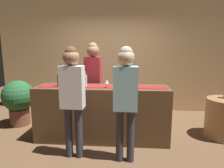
{
  "coord_description": "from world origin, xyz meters",
  "views": [
    {
      "loc": [
        0.46,
        -3.45,
        1.66
      ],
      "look_at": [
        0.18,
        0.0,
        1.04
      ],
      "focal_mm": 32.0,
      "sensor_mm": 36.0,
      "label": 1
    }
  ],
  "objects_px": {
    "bartender": "(93,75)",
    "potted_plant_tall": "(18,99)",
    "wine_glass_far_end": "(67,81)",
    "customer_sipping": "(126,93)",
    "wine_bottle_amber": "(59,80)",
    "wine_glass_mid_counter": "(127,82)",
    "customer_browsing": "(72,91)",
    "wine_bottle_clear": "(85,80)",
    "wine_glass_near_customer": "(107,82)"
  },
  "relations": [
    {
      "from": "bartender",
      "to": "wine_glass_near_customer",
      "type": "bearing_deg",
      "value": 126.02
    },
    {
      "from": "wine_glass_mid_counter",
      "to": "customer_browsing",
      "type": "xyz_separation_m",
      "value": [
        -0.79,
        -0.54,
        -0.05
      ]
    },
    {
      "from": "wine_glass_mid_counter",
      "to": "bartender",
      "type": "bearing_deg",
      "value": 135.2
    },
    {
      "from": "wine_glass_near_customer",
      "to": "wine_bottle_clear",
      "type": "bearing_deg",
      "value": 168.72
    },
    {
      "from": "potted_plant_tall",
      "to": "wine_bottle_amber",
      "type": "bearing_deg",
      "value": -27.87
    },
    {
      "from": "bartender",
      "to": "potted_plant_tall",
      "type": "distance_m",
      "value": 1.73
    },
    {
      "from": "wine_glass_far_end",
      "to": "customer_sipping",
      "type": "height_order",
      "value": "customer_sipping"
    },
    {
      "from": "wine_glass_far_end",
      "to": "wine_bottle_clear",
      "type": "bearing_deg",
      "value": 7.42
    },
    {
      "from": "wine_bottle_clear",
      "to": "wine_bottle_amber",
      "type": "xyz_separation_m",
      "value": [
        -0.46,
        -0.02,
        0.0
      ]
    },
    {
      "from": "wine_bottle_clear",
      "to": "wine_glass_mid_counter",
      "type": "relative_size",
      "value": 2.1
    },
    {
      "from": "wine_bottle_amber",
      "to": "bartender",
      "type": "relative_size",
      "value": 0.17
    },
    {
      "from": "wine_glass_far_end",
      "to": "bartender",
      "type": "bearing_deg",
      "value": 61.56
    },
    {
      "from": "potted_plant_tall",
      "to": "wine_glass_far_end",
      "type": "bearing_deg",
      "value": -25.89
    },
    {
      "from": "wine_glass_far_end",
      "to": "potted_plant_tall",
      "type": "relative_size",
      "value": 0.15
    },
    {
      "from": "wine_glass_mid_counter",
      "to": "wine_glass_far_end",
      "type": "relative_size",
      "value": 1.0
    },
    {
      "from": "wine_glass_near_customer",
      "to": "customer_browsing",
      "type": "xyz_separation_m",
      "value": [
        -0.46,
        -0.53,
        -0.05
      ]
    },
    {
      "from": "wine_glass_near_customer",
      "to": "potted_plant_tall",
      "type": "distance_m",
      "value": 2.17
    },
    {
      "from": "wine_bottle_amber",
      "to": "wine_glass_far_end",
      "type": "xyz_separation_m",
      "value": [
        0.15,
        -0.02,
        -0.01
      ]
    },
    {
      "from": "wine_bottle_clear",
      "to": "wine_bottle_amber",
      "type": "bearing_deg",
      "value": -177.95
    },
    {
      "from": "wine_glass_near_customer",
      "to": "customer_sipping",
      "type": "bearing_deg",
      "value": -61.0
    },
    {
      "from": "wine_bottle_amber",
      "to": "bartender",
      "type": "height_order",
      "value": "bartender"
    },
    {
      "from": "wine_bottle_amber",
      "to": "customer_browsing",
      "type": "relative_size",
      "value": 0.18
    },
    {
      "from": "wine_glass_near_customer",
      "to": "bartender",
      "type": "height_order",
      "value": "bartender"
    },
    {
      "from": "wine_glass_near_customer",
      "to": "wine_glass_mid_counter",
      "type": "relative_size",
      "value": 1.0
    },
    {
      "from": "wine_glass_near_customer",
      "to": "wine_glass_mid_counter",
      "type": "xyz_separation_m",
      "value": [
        0.34,
        0.0,
        0.0
      ]
    },
    {
      "from": "wine_bottle_clear",
      "to": "wine_glass_far_end",
      "type": "xyz_separation_m",
      "value": [
        -0.31,
        -0.04,
        -0.01
      ]
    },
    {
      "from": "bartender",
      "to": "wine_bottle_amber",
      "type": "bearing_deg",
      "value": 60.26
    },
    {
      "from": "customer_sipping",
      "to": "bartender",
      "type": "bearing_deg",
      "value": 119.22
    },
    {
      "from": "wine_glass_far_end",
      "to": "customer_sipping",
      "type": "xyz_separation_m",
      "value": [
        1.03,
        -0.63,
        -0.05
      ]
    },
    {
      "from": "wine_bottle_amber",
      "to": "wine_glass_mid_counter",
      "type": "bearing_deg",
      "value": -2.78
    },
    {
      "from": "wine_bottle_amber",
      "to": "wine_glass_far_end",
      "type": "distance_m",
      "value": 0.15
    },
    {
      "from": "wine_glass_far_end",
      "to": "customer_sipping",
      "type": "relative_size",
      "value": 0.09
    },
    {
      "from": "wine_bottle_clear",
      "to": "customer_sipping",
      "type": "relative_size",
      "value": 0.18
    },
    {
      "from": "customer_sipping",
      "to": "potted_plant_tall",
      "type": "distance_m",
      "value": 2.68
    },
    {
      "from": "wine_glass_mid_counter",
      "to": "customer_browsing",
      "type": "bearing_deg",
      "value": -145.99
    },
    {
      "from": "bartender",
      "to": "potted_plant_tall",
      "type": "relative_size",
      "value": 1.8
    },
    {
      "from": "wine_bottle_clear",
      "to": "customer_browsing",
      "type": "distance_m",
      "value": 0.62
    },
    {
      "from": "bartender",
      "to": "customer_browsing",
      "type": "relative_size",
      "value": 1.05
    },
    {
      "from": "wine_bottle_amber",
      "to": "wine_glass_mid_counter",
      "type": "relative_size",
      "value": 2.1
    },
    {
      "from": "wine_bottle_amber",
      "to": "customer_sipping",
      "type": "distance_m",
      "value": 1.35
    },
    {
      "from": "customer_sipping",
      "to": "potted_plant_tall",
      "type": "height_order",
      "value": "customer_sipping"
    },
    {
      "from": "wine_bottle_clear",
      "to": "potted_plant_tall",
      "type": "bearing_deg",
      "value": 159.86
    },
    {
      "from": "wine_glass_far_end",
      "to": "wine_glass_near_customer",
      "type": "bearing_deg",
      "value": -3.17
    },
    {
      "from": "wine_bottle_clear",
      "to": "wine_glass_mid_counter",
      "type": "bearing_deg",
      "value": -5.77
    },
    {
      "from": "customer_sipping",
      "to": "wine_glass_near_customer",
      "type": "bearing_deg",
      "value": 120.27
    },
    {
      "from": "wine_bottle_amber",
      "to": "wine_bottle_clear",
      "type": "bearing_deg",
      "value": 2.05
    },
    {
      "from": "bartender",
      "to": "customer_browsing",
      "type": "bearing_deg",
      "value": 94.14
    },
    {
      "from": "wine_glass_near_customer",
      "to": "potted_plant_tall",
      "type": "bearing_deg",
      "value": 161.56
    },
    {
      "from": "wine_glass_mid_counter",
      "to": "bartender",
      "type": "xyz_separation_m",
      "value": [
        -0.69,
        0.69,
        0.02
      ]
    },
    {
      "from": "wine_bottle_clear",
      "to": "wine_glass_mid_counter",
      "type": "xyz_separation_m",
      "value": [
        0.73,
        -0.07,
        -0.01
      ]
    }
  ]
}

